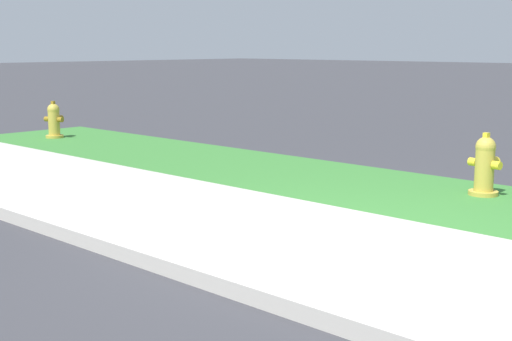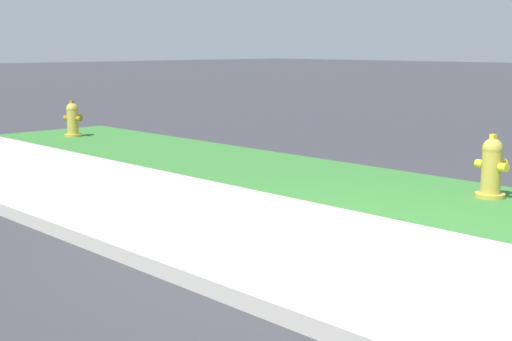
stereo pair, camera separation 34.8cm
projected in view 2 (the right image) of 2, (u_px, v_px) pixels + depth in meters
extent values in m
plane|color=#38383D|center=(323.00, 250.00, 5.70)|extent=(120.00, 120.00, 0.00)
cube|color=#BCB7AD|center=(323.00, 249.00, 5.70)|extent=(18.00, 2.43, 0.01)
cube|color=#387A33|center=(474.00, 205.00, 7.30)|extent=(18.00, 2.27, 0.01)
cube|color=#BCB7AD|center=(197.00, 278.00, 4.81)|extent=(18.00, 0.16, 0.12)
cylinder|color=gold|center=(73.00, 135.00, 12.75)|extent=(0.31, 0.31, 0.05)
cylinder|color=gold|center=(73.00, 121.00, 12.71)|extent=(0.20, 0.20, 0.45)
sphere|color=gold|center=(72.00, 109.00, 12.67)|extent=(0.21, 0.21, 0.21)
cube|color=olive|center=(72.00, 102.00, 12.65)|extent=(0.07, 0.07, 0.06)
cylinder|color=olive|center=(66.00, 118.00, 12.77)|extent=(0.11, 0.11, 0.09)
cylinder|color=olive|center=(79.00, 119.00, 12.63)|extent=(0.11, 0.11, 0.09)
cylinder|color=olive|center=(78.00, 118.00, 12.83)|extent=(0.15, 0.13, 0.12)
cylinder|color=gold|center=(490.00, 195.00, 7.64)|extent=(0.32, 0.32, 0.05)
cylinder|color=gold|center=(491.00, 171.00, 7.60)|extent=(0.21, 0.21, 0.48)
sphere|color=gold|center=(493.00, 148.00, 7.55)|extent=(0.22, 0.22, 0.22)
cube|color=yellow|center=(493.00, 137.00, 7.53)|extent=(0.06, 0.06, 0.06)
cylinder|color=yellow|center=(480.00, 164.00, 7.71)|extent=(0.10, 0.10, 0.09)
cylinder|color=yellow|center=(503.00, 167.00, 7.47)|extent=(0.10, 0.10, 0.09)
cylinder|color=yellow|center=(501.00, 164.00, 7.67)|extent=(0.13, 0.12, 0.12)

